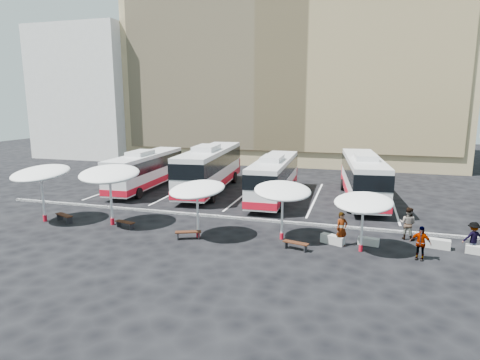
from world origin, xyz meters
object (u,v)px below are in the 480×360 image
(passenger_2, at_px, (420,243))
(conc_bench_1, at_px, (368,241))
(bus_0, at_px, (146,169))
(conc_bench_2, at_px, (437,243))
(sunshade_1, at_px, (109,174))
(passenger_3, at_px, (473,237))
(bus_3, at_px, (363,176))
(wood_bench_3, at_px, (296,244))
(sunshade_4, at_px, (363,203))
(bus_2, at_px, (274,176))
(sunshade_0, at_px, (41,173))
(conc_bench_3, at_px, (478,250))
(bus_1, at_px, (210,167))
(sunshade_2, at_px, (197,190))
(sunshade_3, at_px, (283,191))
(wood_bench_2, at_px, (188,233))
(conc_bench_0, at_px, (333,239))
(passenger_1, at_px, (408,224))
(passenger_0, at_px, (342,229))
(wood_bench_0, at_px, (64,216))
(wood_bench_1, at_px, (125,223))

(passenger_2, bearing_deg, conc_bench_1, 166.39)
(bus_0, xyz_separation_m, conc_bench_2, (22.72, -9.07, -1.58))
(passenger_2, bearing_deg, sunshade_1, -164.59)
(passenger_3, bearing_deg, bus_3, -82.14)
(wood_bench_3, bearing_deg, sunshade_4, 13.03)
(bus_2, height_order, wood_bench_3, bus_2)
(sunshade_0, bearing_deg, conc_bench_3, 3.42)
(bus_1, xyz_separation_m, bus_2, (6.08, -1.48, -0.25))
(bus_0, height_order, bus_2, bus_2)
(sunshade_2, relative_size, passenger_2, 2.46)
(sunshade_3, height_order, wood_bench_2, sunshade_3)
(bus_1, height_order, bus_3, bus_1)
(sunshade_4, xyz_separation_m, conc_bench_1, (0.41, 1.08, -2.45))
(bus_0, bearing_deg, sunshade_3, -37.57)
(wood_bench_2, distance_m, wood_bench_3, 6.22)
(bus_3, height_order, wood_bench_2, bus_3)
(conc_bench_0, height_order, passenger_1, passenger_1)
(bus_3, height_order, passenger_0, bus_3)
(bus_1, distance_m, conc_bench_0, 15.95)
(sunshade_3, bearing_deg, conc_bench_0, 1.48)
(bus_1, xyz_separation_m, passenger_0, (11.88, -11.15, -1.17))
(bus_2, xyz_separation_m, conc_bench_0, (5.33, -9.50, -1.62))
(sunshade_1, distance_m, sunshade_2, 6.30)
(bus_0, distance_m, conc_bench_2, 24.51)
(passenger_2, bearing_deg, bus_1, 160.10)
(sunshade_1, xyz_separation_m, conc_bench_1, (15.79, 0.73, -3.11))
(conc_bench_2, relative_size, passenger_3, 0.81)
(sunshade_2, bearing_deg, sunshade_3, 12.33)
(passenger_3, bearing_deg, sunshade_4, -5.36)
(bus_2, xyz_separation_m, conc_bench_3, (12.68, -8.98, -1.65))
(bus_1, xyz_separation_m, wood_bench_3, (9.58, -12.52, -1.79))
(sunshade_2, distance_m, passenger_0, 8.38)
(wood_bench_0, relative_size, conc_bench_0, 1.20)
(sunshade_4, bearing_deg, conc_bench_0, 153.23)
(passenger_2, bearing_deg, conc_bench_3, 46.49)
(sunshade_0, bearing_deg, sunshade_1, 7.45)
(bus_0, relative_size, sunshade_2, 2.65)
(sunshade_4, distance_m, wood_bench_1, 14.40)
(conc_bench_0, bearing_deg, passenger_3, 5.89)
(conc_bench_0, bearing_deg, wood_bench_2, -169.00)
(sunshade_2, xyz_separation_m, passenger_2, (11.96, -0.03, -1.99))
(wood_bench_2, bearing_deg, conc_bench_0, 11.00)
(bus_2, xyz_separation_m, wood_bench_0, (-12.01, -10.21, -1.50))
(bus_0, height_order, wood_bench_3, bus_0)
(sunshade_0, bearing_deg, conc_bench_0, 3.16)
(bus_3, distance_m, passenger_2, 12.56)
(sunshade_0, relative_size, sunshade_1, 0.87)
(sunshade_3, height_order, wood_bench_0, sunshade_3)
(bus_1, bearing_deg, conc_bench_3, -34.07)
(conc_bench_0, relative_size, conc_bench_3, 1.14)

